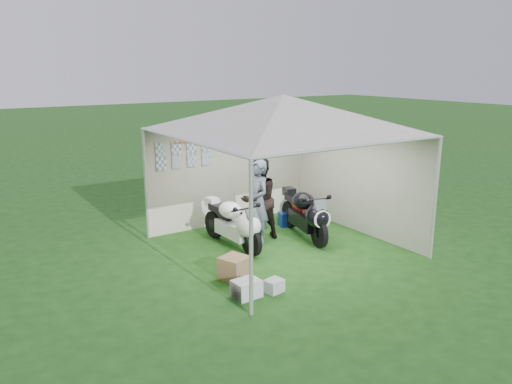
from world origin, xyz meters
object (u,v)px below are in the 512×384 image
Objects in this scene: paddock_stand at (288,219)px; canopy_tent at (282,117)px; person_dark_jacket at (259,199)px; crate_1 at (234,267)px; person_blue_jacket at (258,202)px; crate_0 at (247,289)px; motorcycle_white at (235,222)px; equipment_box at (303,207)px; motorcycle_black at (306,213)px; crate_2 at (274,286)px.

canopy_tent is at bearing -133.14° from paddock_stand.
crate_1 is (-1.44, -1.41, -0.67)m from person_dark_jacket.
person_dark_jacket is 2.13m from crate_1.
person_blue_jacket is 2.62m from crate_0.
motorcycle_white is at bearing 10.12° from person_dark_jacket.
crate_1 is at bearing 73.76° from crate_0.
person_dark_jacket is 4.05× the size of crate_1.
person_dark_jacket is 3.77× the size of equipment_box.
motorcycle_black is 7.02× the size of crate_2.
paddock_stand reaches higher than crate_0.
crate_1 is at bearing 107.41° from crate_2.
equipment_box is at bearing 66.86° from motorcycle_black.
crate_2 is at bearing -19.46° from person_blue_jacket.
canopy_tent is 3.21m from crate_2.
motorcycle_white is 0.77m from person_dark_jacket.
crate_1 reaches higher than crate_0.
crate_1 is 1.52× the size of crate_2.
canopy_tent is 12.41× the size of equipment_box.
person_blue_jacket is 2.46m from crate_2.
canopy_tent reaches higher than person_dark_jacket.
person_blue_jacket is 4.02× the size of crate_1.
person_dark_jacket is at bearing 61.96° from crate_2.
person_dark_jacket is 2.63m from crate_2.
paddock_stand is 0.24× the size of person_dark_jacket.
person_blue_jacket is 2.23m from equipment_box.
paddock_stand is at bearing 90.00° from motorcycle_black.
motorcycle_white is 4.17× the size of equipment_box.
canopy_tent is at bearing 51.12° from crate_2.
crate_0 is 1.48× the size of crate_2.
motorcycle_black is (0.76, 0.14, -2.03)m from canopy_tent.
motorcycle_black reaches higher than equipment_box.
equipment_box is (1.70, 1.44, -2.35)m from canopy_tent.
person_blue_jacket is (-0.11, -0.14, -0.01)m from person_dark_jacket.
paddock_stand is at bearing 35.93° from crate_1.
motorcycle_black is at bearing 21.97° from crate_1.
person_blue_jacket reaches higher than motorcycle_black.
paddock_stand is at bearing 14.75° from motorcycle_white.
motorcycle_white is at bearing 58.80° from crate_1.
person_dark_jacket reaches higher than motorcycle_white.
equipment_box is at bearing 29.31° from paddock_stand.
person_blue_jacket reaches higher than crate_0.
person_dark_jacket is 0.18m from person_blue_jacket.
canopy_tent reaches higher than motorcycle_white.
person_blue_jacket is at bearing 52.46° from crate_0.
paddock_stand is at bearing -150.69° from equipment_box.
canopy_tent is 3.36m from crate_0.
motorcycle_white reaches higher than crate_0.
canopy_tent is 2.17m from motorcycle_black.
person_blue_jacket reaches higher than crate_2.
motorcycle_black is 4.63× the size of crate_1.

